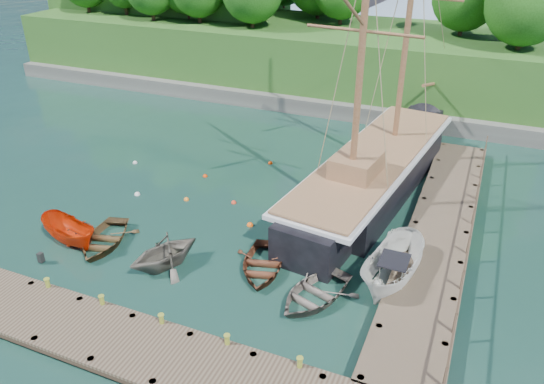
{
  "coord_description": "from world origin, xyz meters",
  "views": [
    {
      "loc": [
        12.63,
        -18.58,
        15.49
      ],
      "look_at": [
        2.71,
        4.71,
        2.0
      ],
      "focal_mm": 35.0,
      "sensor_mm": 36.0,
      "label": 1
    }
  ],
  "objects_px": {
    "rowboat_0": "(104,244)",
    "rowboat_2": "(262,270)",
    "rowboat_1": "(166,266)",
    "motorboat_orange": "(72,243)",
    "cabin_boat_white": "(391,285)",
    "schooner": "(373,176)",
    "rowboat_3": "(314,299)"
  },
  "relations": [
    {
      "from": "rowboat_2",
      "to": "motorboat_orange",
      "type": "height_order",
      "value": "motorboat_orange"
    },
    {
      "from": "cabin_boat_white",
      "to": "schooner",
      "type": "relative_size",
      "value": 0.21
    },
    {
      "from": "motorboat_orange",
      "to": "cabin_boat_white",
      "type": "distance_m",
      "value": 16.5
    },
    {
      "from": "cabin_boat_white",
      "to": "rowboat_3",
      "type": "bearing_deg",
      "value": -133.85
    },
    {
      "from": "rowboat_3",
      "to": "motorboat_orange",
      "type": "height_order",
      "value": "motorboat_orange"
    },
    {
      "from": "rowboat_1",
      "to": "rowboat_2",
      "type": "xyz_separation_m",
      "value": [
        4.5,
        1.58,
        0.0
      ]
    },
    {
      "from": "rowboat_0",
      "to": "rowboat_3",
      "type": "distance_m",
      "value": 11.6
    },
    {
      "from": "cabin_boat_white",
      "to": "schooner",
      "type": "xyz_separation_m",
      "value": [
        -3.1,
        8.94,
        1.05
      ]
    },
    {
      "from": "rowboat_0",
      "to": "rowboat_3",
      "type": "relative_size",
      "value": 0.98
    },
    {
      "from": "rowboat_0",
      "to": "schooner",
      "type": "distance_m",
      "value": 16.22
    },
    {
      "from": "schooner",
      "to": "rowboat_3",
      "type": "bearing_deg",
      "value": -82.25
    },
    {
      "from": "rowboat_2",
      "to": "motorboat_orange",
      "type": "distance_m",
      "value": 10.32
    },
    {
      "from": "rowboat_0",
      "to": "rowboat_1",
      "type": "bearing_deg",
      "value": -20.24
    },
    {
      "from": "rowboat_0",
      "to": "rowboat_2",
      "type": "xyz_separation_m",
      "value": [
        8.55,
        1.2,
        0.0
      ]
    },
    {
      "from": "rowboat_2",
      "to": "rowboat_3",
      "type": "xyz_separation_m",
      "value": [
        3.05,
        -1.08,
        0.0
      ]
    },
    {
      "from": "rowboat_1",
      "to": "rowboat_2",
      "type": "bearing_deg",
      "value": 45.03
    },
    {
      "from": "rowboat_1",
      "to": "schooner",
      "type": "relative_size",
      "value": 0.14
    },
    {
      "from": "motorboat_orange",
      "to": "schooner",
      "type": "relative_size",
      "value": 0.16
    },
    {
      "from": "rowboat_0",
      "to": "rowboat_3",
      "type": "xyz_separation_m",
      "value": [
        11.6,
        0.12,
        0.0
      ]
    },
    {
      "from": "rowboat_3",
      "to": "cabin_boat_white",
      "type": "distance_m",
      "value": 3.8
    },
    {
      "from": "rowboat_2",
      "to": "cabin_boat_white",
      "type": "bearing_deg",
      "value": -4.27
    },
    {
      "from": "rowboat_1",
      "to": "cabin_boat_white",
      "type": "height_order",
      "value": "cabin_boat_white"
    },
    {
      "from": "rowboat_3",
      "to": "rowboat_2",
      "type": "bearing_deg",
      "value": 179.53
    },
    {
      "from": "cabin_boat_white",
      "to": "rowboat_2",
      "type": "bearing_deg",
      "value": -160.0
    },
    {
      "from": "cabin_boat_white",
      "to": "motorboat_orange",
      "type": "bearing_deg",
      "value": -161.13
    },
    {
      "from": "rowboat_0",
      "to": "rowboat_1",
      "type": "height_order",
      "value": "rowboat_1"
    },
    {
      "from": "rowboat_3",
      "to": "rowboat_1",
      "type": "bearing_deg",
      "value": -157.26
    },
    {
      "from": "rowboat_3",
      "to": "schooner",
      "type": "xyz_separation_m",
      "value": [
        -0.1,
        11.28,
        1.05
      ]
    },
    {
      "from": "rowboat_1",
      "to": "rowboat_2",
      "type": "height_order",
      "value": "rowboat_1"
    },
    {
      "from": "schooner",
      "to": "rowboat_2",
      "type": "bearing_deg",
      "value": -98.89
    },
    {
      "from": "rowboat_2",
      "to": "schooner",
      "type": "distance_m",
      "value": 10.67
    },
    {
      "from": "rowboat_0",
      "to": "rowboat_2",
      "type": "relative_size",
      "value": 1.01
    }
  ]
}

